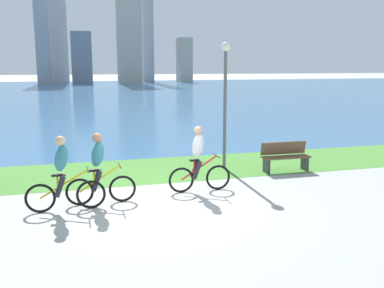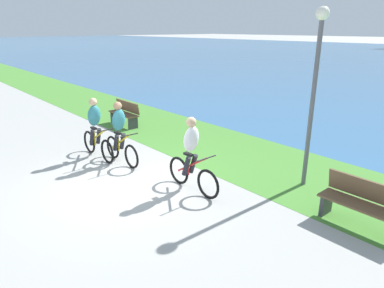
{
  "view_description": "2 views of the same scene",
  "coord_description": "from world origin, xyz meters",
  "px_view_note": "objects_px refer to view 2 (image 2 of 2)",
  "views": [
    {
      "loc": [
        -1.84,
        -9.18,
        3.21
      ],
      "look_at": [
        1.07,
        1.29,
        1.21
      ],
      "focal_mm": 39.92,
      "sensor_mm": 36.0,
      "label": 1
    },
    {
      "loc": [
        6.51,
        -3.58,
        3.5
      ],
      "look_at": [
        0.99,
        1.22,
        1.02
      ],
      "focal_mm": 32.08,
      "sensor_mm": 36.0,
      "label": 2
    }
  ],
  "objects_px": {
    "bench_near_path": "(363,205)",
    "lamppost_tall": "(316,74)",
    "cyclist_lead": "(192,155)",
    "cyclist_trailing": "(120,133)",
    "cyclist_distant_rear": "(96,129)",
    "bench_far_along_path": "(125,113)"
  },
  "relations": [
    {
      "from": "cyclist_lead",
      "to": "cyclist_distant_rear",
      "type": "xyz_separation_m",
      "value": [
        -3.32,
        -0.65,
        -0.0
      ]
    },
    {
      "from": "cyclist_lead",
      "to": "bench_near_path",
      "type": "bearing_deg",
      "value": 23.18
    },
    {
      "from": "cyclist_trailing",
      "to": "bench_near_path",
      "type": "distance_m",
      "value": 5.97
    },
    {
      "from": "cyclist_trailing",
      "to": "bench_far_along_path",
      "type": "height_order",
      "value": "cyclist_trailing"
    },
    {
      "from": "bench_near_path",
      "to": "lamppost_tall",
      "type": "xyz_separation_m",
      "value": [
        -1.69,
        0.83,
        2.11
      ]
    },
    {
      "from": "bench_far_along_path",
      "to": "lamppost_tall",
      "type": "height_order",
      "value": "lamppost_tall"
    },
    {
      "from": "cyclist_distant_rear",
      "to": "lamppost_tall",
      "type": "relative_size",
      "value": 0.45
    },
    {
      "from": "bench_far_along_path",
      "to": "lamppost_tall",
      "type": "bearing_deg",
      "value": 3.83
    },
    {
      "from": "bench_near_path",
      "to": "lamppost_tall",
      "type": "relative_size",
      "value": 0.38
    },
    {
      "from": "cyclist_lead",
      "to": "lamppost_tall",
      "type": "bearing_deg",
      "value": 55.79
    },
    {
      "from": "cyclist_trailing",
      "to": "bench_near_path",
      "type": "height_order",
      "value": "cyclist_trailing"
    },
    {
      "from": "cyclist_distant_rear",
      "to": "bench_far_along_path",
      "type": "height_order",
      "value": "cyclist_distant_rear"
    },
    {
      "from": "bench_near_path",
      "to": "bench_far_along_path",
      "type": "distance_m",
      "value": 8.99
    },
    {
      "from": "bench_far_along_path",
      "to": "cyclist_lead",
      "type": "bearing_deg",
      "value": -16.4
    },
    {
      "from": "cyclist_distant_rear",
      "to": "bench_near_path",
      "type": "xyz_separation_m",
      "value": [
        6.5,
        2.01,
        -0.39
      ]
    },
    {
      "from": "cyclist_lead",
      "to": "bench_near_path",
      "type": "height_order",
      "value": "cyclist_lead"
    },
    {
      "from": "cyclist_trailing",
      "to": "bench_near_path",
      "type": "xyz_separation_m",
      "value": [
        5.71,
        1.71,
        -0.39
      ]
    },
    {
      "from": "cyclist_trailing",
      "to": "cyclist_distant_rear",
      "type": "distance_m",
      "value": 0.85
    },
    {
      "from": "bench_near_path",
      "to": "lamppost_tall",
      "type": "bearing_deg",
      "value": 153.72
    },
    {
      "from": "cyclist_distant_rear",
      "to": "lamppost_tall",
      "type": "xyz_separation_m",
      "value": [
        4.81,
        2.84,
        1.72
      ]
    },
    {
      "from": "cyclist_lead",
      "to": "cyclist_distant_rear",
      "type": "relative_size",
      "value": 0.97
    },
    {
      "from": "cyclist_lead",
      "to": "bench_near_path",
      "type": "relative_size",
      "value": 1.14
    }
  ]
}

